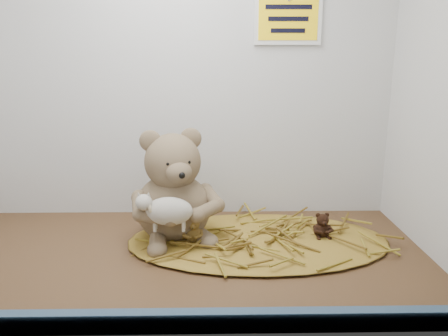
{
  "coord_description": "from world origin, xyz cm",
  "views": [
    {
      "loc": [
        10.49,
        -93.9,
        44.92
      ],
      "look_at": [
        12.28,
        3.19,
        20.3
      ],
      "focal_mm": 35.0,
      "sensor_mm": 36.0,
      "label": 1
    }
  ],
  "objects_px": {
    "main_teddy": "(173,185)",
    "mini_teddy_tan": "(193,228)",
    "toy_lamb": "(169,211)",
    "mini_teddy_brown": "(322,224)"
  },
  "relations": [
    {
      "from": "main_teddy",
      "to": "mini_teddy_tan",
      "type": "distance_m",
      "value": 0.12
    },
    {
      "from": "mini_teddy_tan",
      "to": "toy_lamb",
      "type": "bearing_deg",
      "value": -134.3
    },
    {
      "from": "toy_lamb",
      "to": "mini_teddy_tan",
      "type": "xyz_separation_m",
      "value": [
        0.05,
        0.05,
        -0.06
      ]
    },
    {
      "from": "main_teddy",
      "to": "toy_lamb",
      "type": "height_order",
      "value": "main_teddy"
    },
    {
      "from": "mini_teddy_tan",
      "to": "mini_teddy_brown",
      "type": "distance_m",
      "value": 0.32
    },
    {
      "from": "main_teddy",
      "to": "toy_lamb",
      "type": "relative_size",
      "value": 1.98
    },
    {
      "from": "main_teddy",
      "to": "toy_lamb",
      "type": "xyz_separation_m",
      "value": [
        -0.0,
        -0.1,
        -0.03
      ]
    },
    {
      "from": "mini_teddy_brown",
      "to": "main_teddy",
      "type": "bearing_deg",
      "value": 171.62
    },
    {
      "from": "mini_teddy_tan",
      "to": "mini_teddy_brown",
      "type": "height_order",
      "value": "mini_teddy_tan"
    },
    {
      "from": "mini_teddy_tan",
      "to": "mini_teddy_brown",
      "type": "relative_size",
      "value": 1.04
    }
  ]
}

